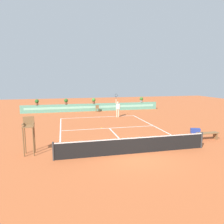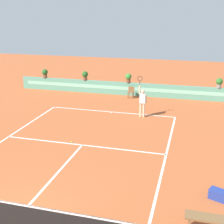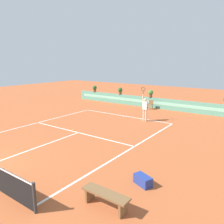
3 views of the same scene
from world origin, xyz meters
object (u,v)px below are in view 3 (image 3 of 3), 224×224
Objects in this scene: potted_plant_left at (120,91)px; potted_plant_far_left at (95,88)px; gear_bag at (143,180)px; tennis_ball_near_baseline at (73,130)px; tennis_player at (145,108)px; bench_courtside at (105,196)px; ball_kid_chair at (150,104)px; potted_plant_centre at (151,93)px.

potted_plant_far_left is at bearing 180.00° from potted_plant_left.
gear_bag is 10.29× the size of tennis_ball_near_baseline.
potted_plant_far_left reaches higher than gear_bag.
gear_bag is 0.27× the size of tennis_player.
bench_courtside is 0.62× the size of tennis_player.
ball_kid_chair is 13.67m from gear_bag.
potted_plant_centre is at bearing 85.57° from tennis_ball_near_baseline.
tennis_player is at bearing 60.75° from tennis_ball_near_baseline.
ball_kid_chair is at bearing -5.60° from potted_plant_far_left.
potted_plant_far_left is at bearing 135.25° from gear_bag.
potted_plant_centre is 7.09m from potted_plant_far_left.
tennis_ball_near_baseline is at bearing -119.25° from tennis_player.
potted_plant_far_left is (-12.91, 14.96, 1.04)m from bench_courtside.
potted_plant_left is at bearing 0.00° from potted_plant_far_left.
potted_plant_far_left reaches higher than ball_kid_chair.
bench_courtside is at bearing -69.04° from ball_kid_chair.
bench_courtside is (5.45, -14.23, -0.10)m from ball_kid_chair.
potted_plant_far_left reaches higher than tennis_ball_near_baseline.
potted_plant_centre is at bearing 111.25° from bench_courtside.
ball_kid_chair is 15.24m from bench_courtside.
tennis_ball_near_baseline is at bearing -94.43° from potted_plant_centre.
potted_plant_left is 3.54m from potted_plant_far_left.
gear_bag is 0.97× the size of potted_plant_left.
potted_plant_centre is (-1.97, 4.96, 0.36)m from tennis_player.
ball_kid_chair reaches higher than bench_courtside.
potted_plant_far_left is at bearing 151.29° from tennis_player.
potted_plant_left is (-5.53, 4.96, 0.36)m from tennis_player.
tennis_player is (-3.85, 10.00, 0.67)m from bench_courtside.
potted_plant_far_left is at bearing 130.80° from bench_courtside.
tennis_player reaches higher than ball_kid_chair.
tennis_player reaches higher than gear_bag.
potted_plant_left is at bearing 138.07° from tennis_player.
gear_bag is 18.68m from potted_plant_far_left.
potted_plant_left is at bearing 105.87° from tennis_ball_near_baseline.
potted_plant_left reaches higher than bench_courtside.
bench_courtside is 2.21× the size of potted_plant_far_left.
ball_kid_chair is at bearing 110.96° from bench_courtside.
potted_plant_centre is (-5.82, 14.96, 1.04)m from bench_courtside.
tennis_ball_near_baseline is at bearing -74.13° from potted_plant_left.
tennis_ball_near_baseline is 0.09× the size of potted_plant_far_left.
bench_courtside is at bearing -57.92° from potted_plant_left.
ball_kid_chair is at bearing 110.72° from tennis_player.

